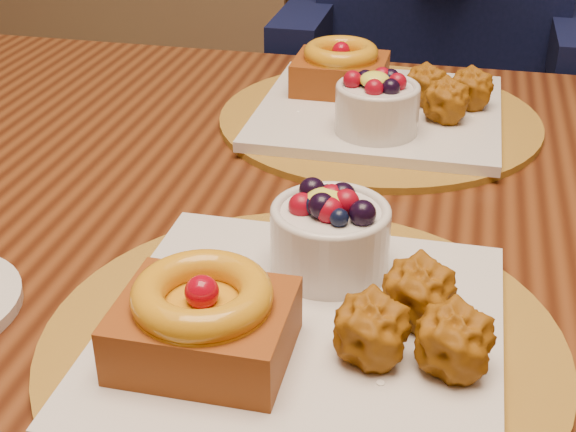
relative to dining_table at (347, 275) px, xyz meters
The scene contains 4 objects.
dining_table is the anchor object (origin of this frame).
place_setting_near 0.24m from the dining_table, 90.84° to the right, with size 0.38×0.38×0.09m.
place_setting_far 0.24m from the dining_table, 90.78° to the left, with size 0.38×0.38×0.09m.
chair_far 0.79m from the dining_table, 91.73° to the left, with size 0.51×0.51×0.84m.
Camera 1 is at (0.13, -0.61, 1.12)m, focal length 50.00 mm.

